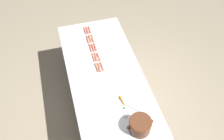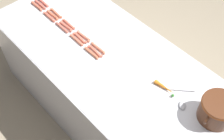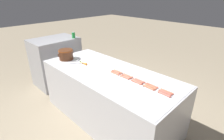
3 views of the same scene
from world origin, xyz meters
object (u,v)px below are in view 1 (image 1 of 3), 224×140
hot_dog_6 (90,39)px  serving_spoon (127,112)px  hot_dog_3 (99,57)px  hot_dog_5 (87,30)px  hot_dog_2 (95,47)px  hot_dog_1 (92,38)px  hot_dog_12 (90,48)px  hot_dog_8 (96,57)px  hot_dog_14 (97,67)px  hot_dog_0 (90,30)px  hot_dog_7 (93,48)px  hot_dog_13 (94,57)px  bean_pot (140,125)px  hot_dog_9 (99,67)px  hot_dog_4 (102,66)px  hot_dog_11 (88,39)px  hot_dog_10 (85,31)px  carrot (123,102)px

hot_dog_6 → serving_spoon: 1.35m
hot_dog_3 → hot_dog_5: size_ratio=1.00×
hot_dog_2 → hot_dog_1: bearing=-90.9°
hot_dog_12 → serving_spoon: (-0.18, 1.16, -0.00)m
hot_dog_8 → hot_dog_14: (0.04, 0.19, 0.00)m
hot_dog_0 → hot_dog_7: 0.40m
hot_dog_3 → hot_dog_13: bearing=-3.8°
bean_pot → hot_dog_2: bearing=-82.8°
hot_dog_9 → hot_dog_4: bearing=-166.9°
hot_dog_2 → hot_dog_7: (0.03, 0.01, 0.00)m
hot_dog_4 → hot_dog_13: 0.20m
hot_dog_3 → hot_dog_11: (0.07, -0.39, 0.00)m
hot_dog_11 → serving_spoon: (-0.18, 1.34, -0.00)m
hot_dog_8 → hot_dog_6: bearing=-90.1°
hot_dog_0 → hot_dog_4: size_ratio=1.00×
hot_dog_0 → hot_dog_14: bearing=84.6°
hot_dog_3 → hot_dog_13: size_ratio=1.00×
hot_dog_5 → hot_dog_12: same height
hot_dog_4 → hot_dog_9: 0.04m
hot_dog_0 → hot_dog_11: 0.22m
hot_dog_3 → hot_dog_12: bearing=-71.0°
hot_dog_0 → hot_dog_7: same height
hot_dog_12 → hot_dog_2: bearing=176.0°
hot_dog_14 → hot_dog_1: bearing=-97.2°
hot_dog_8 → hot_dog_2: bearing=-100.0°
hot_dog_6 → serving_spoon: (-0.14, 1.34, -0.00)m
hot_dog_8 → hot_dog_13: same height
hot_dog_7 → hot_dog_10: size_ratio=1.00×
hot_dog_1 → hot_dog_8: bearing=84.4°
hot_dog_2 → hot_dog_5: same height
hot_dog_7 → carrot: 1.01m
hot_dog_3 → hot_dog_5: bearing=-86.5°
hot_dog_14 → hot_dog_11: bearing=-90.0°
hot_dog_0 → hot_dog_4: same height
hot_dog_1 → hot_dog_10: size_ratio=1.00×
hot_dog_5 → hot_dog_10: (0.04, -0.00, 0.00)m
hot_dog_4 → hot_dog_6: bearing=-86.3°
hot_dog_5 → bean_pot: bearing=96.7°
hot_dog_7 → serving_spoon: size_ratio=0.74×
hot_dog_7 → hot_dog_6: bearing=-89.8°
hot_dog_9 → hot_dog_10: bearing=-87.6°
hot_dog_0 → hot_dog_8: size_ratio=1.00×
hot_dog_11 → hot_dog_14: 0.58m
hot_dog_1 → hot_dog_6: 0.04m
hot_dog_13 → hot_dog_2: bearing=-109.5°
hot_dog_7 → bean_pot: bean_pot is taller
hot_dog_3 → hot_dog_6: bearing=-84.8°
hot_dog_6 → hot_dog_10: same height
hot_dog_11 → hot_dog_9: bearing=93.3°
hot_dog_5 → hot_dog_11: (0.04, 0.20, 0.00)m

